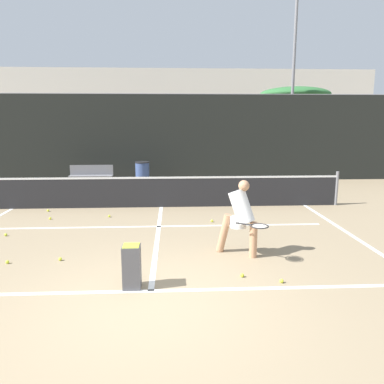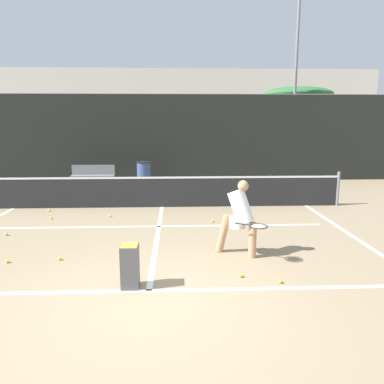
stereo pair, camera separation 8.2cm
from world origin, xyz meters
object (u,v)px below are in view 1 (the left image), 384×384
ball_hopper (132,266)px  trash_bin (142,173)px  player_practicing (240,215)px  courtside_bench (91,175)px  parked_car (225,159)px

ball_hopper → trash_bin: (-0.58, 9.69, 0.12)m
player_practicing → courtside_bench: player_practicing is taller
courtside_bench → ball_hopper: bearing=-75.2°
courtside_bench → parked_car: (6.07, 4.70, 0.12)m
player_practicing → trash_bin: (-2.55, 8.31, -0.32)m
courtside_bench → trash_bin: 2.05m
trash_bin → player_practicing: bearing=-72.9°
player_practicing → ball_hopper: 2.45m
courtside_bench → parked_car: 7.68m
parked_car → courtside_bench: bearing=-142.3°
trash_bin → parked_car: 6.05m
trash_bin → parked_car: size_ratio=0.22×
ball_hopper → trash_bin: trash_bin is taller
courtside_bench → trash_bin: (2.04, 0.19, 0.02)m
ball_hopper → courtside_bench: (-2.62, 9.51, 0.10)m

